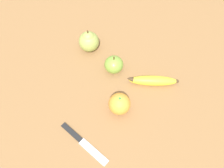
{
  "coord_description": "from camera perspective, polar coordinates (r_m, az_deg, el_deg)",
  "views": [
    {
      "loc": [
        0.25,
        -0.31,
        0.67
      ],
      "look_at": [
        0.06,
        0.04,
        0.03
      ],
      "focal_mm": 35.0,
      "sensor_mm": 36.0,
      "label": 1
    }
  ],
  "objects": [
    {
      "name": "ground_plane",
      "position": [
        0.78,
        -5.14,
        -1.38
      ],
      "size": [
        3.0,
        3.0,
        0.0
      ],
      "primitive_type": "plane",
      "color": "olive"
    },
    {
      "name": "banana",
      "position": [
        0.79,
        10.52,
        0.88
      ],
      "size": [
        0.18,
        0.11,
        0.04
      ],
      "rotation": [
        0.0,
        0.0,
        3.6
      ],
      "color": "yellow",
      "rests_on": "ground_plane"
    },
    {
      "name": "orange",
      "position": [
        0.71,
        1.97,
        -5.17
      ],
      "size": [
        0.07,
        0.07,
        0.07
      ],
      "color": "orange",
      "rests_on": "ground_plane"
    },
    {
      "name": "pear",
      "position": [
        0.86,
        -6.07,
        11.15
      ],
      "size": [
        0.08,
        0.08,
        0.1
      ],
      "color": "#99A84C",
      "rests_on": "ground_plane"
    },
    {
      "name": "apple",
      "position": [
        0.8,
        0.49,
        5.11
      ],
      "size": [
        0.07,
        0.07,
        0.08
      ],
      "color": "olive",
      "rests_on": "ground_plane"
    },
    {
      "name": "paring_knife",
      "position": [
        0.71,
        -7.84,
        -14.63
      ],
      "size": [
        0.19,
        0.06,
        0.01
      ],
      "rotation": [
        0.0,
        0.0,
        4.5
      ],
      "color": "silver",
      "rests_on": "ground_plane"
    }
  ]
}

